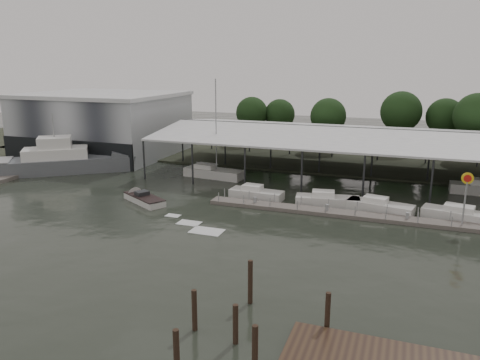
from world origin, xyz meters
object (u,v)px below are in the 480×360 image
(grey_trawler, at_px, (66,161))
(speedboat_underway, at_px, (142,198))
(white_sailboat, at_px, (213,173))
(shell_fuel_sign, at_px, (466,189))

(grey_trawler, xyz_separation_m, speedboat_underway, (18.37, -9.28, -1.19))
(grey_trawler, relative_size, white_sailboat, 1.35)
(shell_fuel_sign, xyz_separation_m, white_sailboat, (-30.65, 10.69, -3.26))
(grey_trawler, relative_size, speedboat_underway, 1.14)
(speedboat_underway, bearing_deg, grey_trawler, 3.28)
(speedboat_underway, bearing_deg, white_sailboat, -73.02)
(shell_fuel_sign, bearing_deg, speedboat_underway, -175.30)
(shell_fuel_sign, bearing_deg, grey_trawler, 172.90)
(shell_fuel_sign, height_order, grey_trawler, grey_trawler)
(white_sailboat, bearing_deg, speedboat_underway, -97.07)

